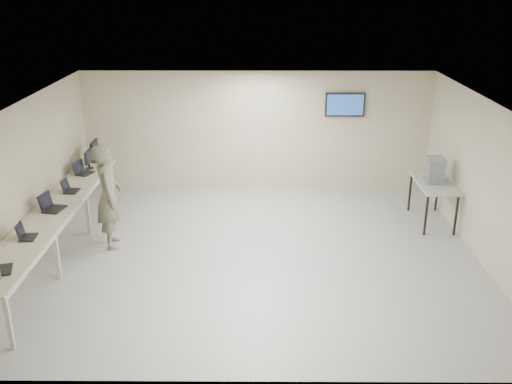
{
  "coord_description": "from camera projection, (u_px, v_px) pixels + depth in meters",
  "views": [
    {
      "loc": [
        0.06,
        -9.35,
        4.77
      ],
      "look_at": [
        0.0,
        0.2,
        1.15
      ],
      "focal_mm": 40.0,
      "sensor_mm": 36.0,
      "label": 1
    }
  ],
  "objects": [
    {
      "name": "workbench",
      "position": [
        55.0,
        212.0,
        10.16
      ],
      "size": [
        0.76,
        6.0,
        0.9
      ],
      "color": "#C6B49B",
      "rests_on": "ground"
    },
    {
      "name": "laptop_3",
      "position": [
        69.0,
        188.0,
        10.92
      ],
      "size": [
        0.29,
        0.34,
        0.26
      ],
      "rotation": [
        0.0,
        0.0,
        -0.06
      ],
      "color": "black",
      "rests_on": "workbench"
    },
    {
      "name": "monitor_far",
      "position": [
        94.0,
        149.0,
        12.61
      ],
      "size": [
        0.21,
        0.48,
        0.48
      ],
      "color": "black",
      "rests_on": "workbench"
    },
    {
      "name": "soldier",
      "position": [
        109.0,
        196.0,
        10.47
      ],
      "size": [
        0.64,
        0.82,
        1.98
      ],
      "primitive_type": "imported",
      "rotation": [
        0.0,
        0.0,
        1.83
      ],
      "color": "#616953",
      "rests_on": "ground"
    },
    {
      "name": "laptop_1",
      "position": [
        25.0,
        234.0,
        8.98
      ],
      "size": [
        0.29,
        0.34,
        0.25
      ],
      "rotation": [
        0.0,
        0.0,
        0.09
      ],
      "color": "black",
      "rests_on": "workbench"
    },
    {
      "name": "room",
      "position": [
        258.0,
        181.0,
        9.99
      ],
      "size": [
        8.01,
        7.01,
        2.81
      ],
      "color": "#A3A3A3",
      "rests_on": "ground"
    },
    {
      "name": "storage_bins",
      "position": [
        435.0,
        170.0,
        11.42
      ],
      "size": [
        0.33,
        0.37,
        0.52
      ],
      "color": "gray",
      "rests_on": "side_table"
    },
    {
      "name": "laptop_4",
      "position": [
        82.0,
        171.0,
        11.9
      ],
      "size": [
        0.4,
        0.43,
        0.28
      ],
      "rotation": [
        0.0,
        0.0,
        -0.32
      ],
      "color": "black",
      "rests_on": "workbench"
    },
    {
      "name": "laptop_2",
      "position": [
        50.0,
        206.0,
        10.06
      ],
      "size": [
        0.4,
        0.45,
        0.31
      ],
      "rotation": [
        0.0,
        0.0,
        -0.19
      ],
      "color": "black",
      "rests_on": "workbench"
    },
    {
      "name": "monitor_near",
      "position": [
        88.0,
        158.0,
        12.17
      ],
      "size": [
        0.18,
        0.41,
        0.4
      ],
      "color": "black",
      "rests_on": "workbench"
    },
    {
      "name": "side_table",
      "position": [
        434.0,
        185.0,
        11.54
      ],
      "size": [
        0.68,
        1.46,
        0.88
      ],
      "color": "#AAAAAA",
      "rests_on": "ground"
    }
  ]
}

